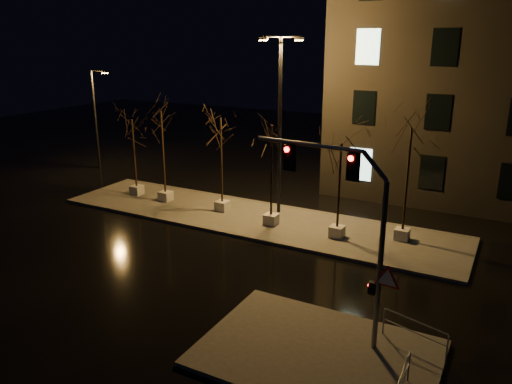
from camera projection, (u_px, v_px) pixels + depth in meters
The scene contains 14 objects.
ground at pixel (185, 262), 21.51m from camera, with size 90.00×90.00×0.00m, color black.
median at pixel (252, 218), 26.54m from camera, with size 22.00×5.00×0.15m, color #4D4A45.
sidewalk_corner at pixel (317, 353), 15.15m from camera, with size 7.00×5.00×0.15m, color #4D4A45.
tree_0 at pixel (133, 136), 29.33m from camera, with size 1.80×1.80×4.70m.
tree_1 at pixel (162, 132), 28.01m from camera, with size 1.80×1.80×5.37m.
tree_2 at pixel (221, 139), 26.33m from camera, with size 1.80×1.80×5.26m.
tree_3 at pixel (272, 148), 24.29m from camera, with size 1.80×1.80×5.23m.
tree_4 at pixel (340, 165), 22.79m from camera, with size 1.80×1.80×4.68m.
tree_5 at pixel (409, 154), 22.30m from camera, with size 1.80×1.80×5.44m.
traffic_signal_mast at pixel (351, 218), 14.70m from camera, with size 4.97×0.65×6.10m.
streetlight_main at pixel (280, 115), 25.71m from camera, with size 2.30×0.65×9.22m.
streetlight_far at pixel (96, 115), 36.04m from camera, with size 1.39×0.52×7.13m.
guard_rail_a at pixel (414, 330), 15.13m from camera, with size 2.06×0.67×0.93m.
guard_rail_b at pixel (402, 382), 12.80m from camera, with size 0.07×2.03×0.96m.
Camera 1 is at (12.03, -15.87, 9.20)m, focal length 35.00 mm.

